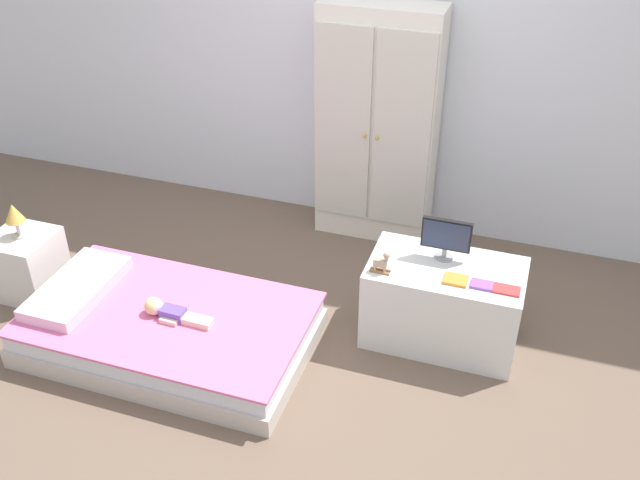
{
  "coord_description": "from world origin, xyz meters",
  "views": [
    {
      "loc": [
        1.08,
        -2.71,
        2.68
      ],
      "look_at": [
        0.04,
        0.39,
        0.53
      ],
      "focal_mm": 40.34,
      "sensor_mm": 36.0,
      "label": 1
    }
  ],
  "objects": [
    {
      "name": "wardrobe",
      "position": [
        0.08,
        1.39,
        0.78
      ],
      "size": [
        0.75,
        0.31,
        1.55
      ],
      "color": "white",
      "rests_on": "ground_plane"
    },
    {
      "name": "tv_monitor",
      "position": [
        0.7,
        0.5,
        0.62
      ],
      "size": [
        0.26,
        0.1,
        0.24
      ],
      "color": "#99999E",
      "rests_on": "tv_stand"
    },
    {
      "name": "rocking_horse_toy",
      "position": [
        0.42,
        0.27,
        0.54
      ],
      "size": [
        0.11,
        0.04,
        0.13
      ],
      "color": "#8E6642",
      "rests_on": "tv_stand"
    },
    {
      "name": "doll",
      "position": [
        -0.65,
        -0.14,
        0.27
      ],
      "size": [
        0.39,
        0.13,
        0.1
      ],
      "color": "#6B4CB2",
      "rests_on": "bed"
    },
    {
      "name": "back_wall",
      "position": [
        0.0,
        1.57,
        1.35
      ],
      "size": [
        6.4,
        0.05,
        2.7
      ],
      "primitive_type": "cube",
      "color": "silver",
      "rests_on": "ground_plane"
    },
    {
      "name": "book_orange",
      "position": [
        0.79,
        0.32,
        0.49
      ],
      "size": [
        0.12,
        0.1,
        0.02
      ],
      "primitive_type": "cube",
      "color": "orange",
      "rests_on": "tv_stand"
    },
    {
      "name": "book_purple",
      "position": [
        0.93,
        0.32,
        0.49
      ],
      "size": [
        0.11,
        0.08,
        0.01
      ],
      "primitive_type": "cube",
      "color": "#8E51B2",
      "rests_on": "tv_stand"
    },
    {
      "name": "book_red",
      "position": [
        1.05,
        0.32,
        0.49
      ],
      "size": [
        0.13,
        0.08,
        0.01
      ],
      "primitive_type": "cube",
      "color": "#CC3838",
      "rests_on": "tv_stand"
    },
    {
      "name": "nightstand",
      "position": [
        -1.7,
        0.05,
        0.2
      ],
      "size": [
        0.35,
        0.35,
        0.4
      ],
      "primitive_type": "cube",
      "color": "silver",
      "rests_on": "ground_plane"
    },
    {
      "name": "bed",
      "position": [
        -0.66,
        -0.12,
        0.11
      ],
      "size": [
        1.52,
        0.9,
        0.23
      ],
      "color": "beige",
      "rests_on": "ground_plane"
    },
    {
      "name": "tv_stand",
      "position": [
        0.73,
        0.42,
        0.24
      ],
      "size": [
        0.82,
        0.47,
        0.48
      ],
      "primitive_type": "cube",
      "color": "silver",
      "rests_on": "ground_plane"
    },
    {
      "name": "ground_plane",
      "position": [
        0.0,
        0.0,
        -0.01
      ],
      "size": [
        10.0,
        10.0,
        0.02
      ],
      "primitive_type": "cube",
      "color": "brown"
    },
    {
      "name": "pillow",
      "position": [
        -1.22,
        -0.12,
        0.26
      ],
      "size": [
        0.32,
        0.64,
        0.07
      ],
      "primitive_type": "cube",
      "color": "silver",
      "rests_on": "bed"
    },
    {
      "name": "table_lamp",
      "position": [
        -1.7,
        0.05,
        0.55
      ],
      "size": [
        0.11,
        0.11,
        0.21
      ],
      "color": "#B7B2AD",
      "rests_on": "nightstand"
    }
  ]
}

